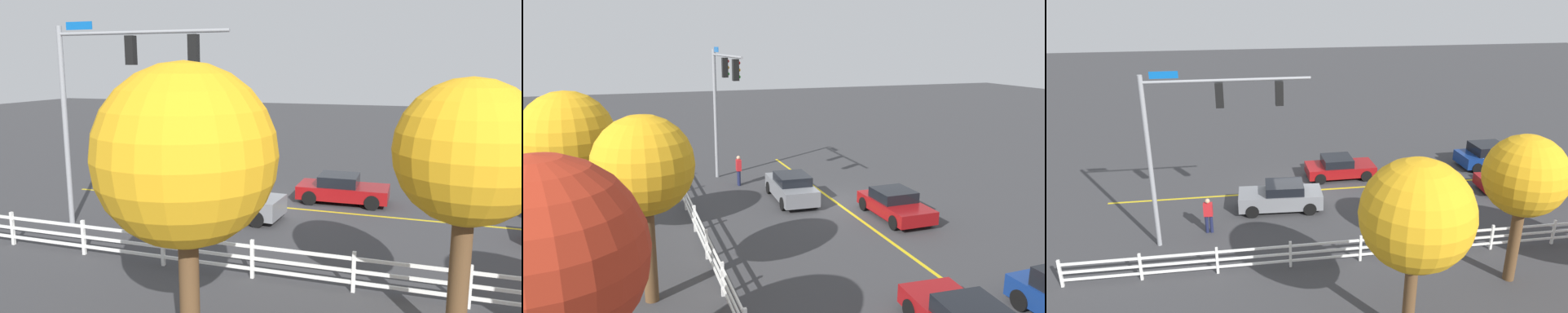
% 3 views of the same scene
% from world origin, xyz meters
% --- Properties ---
extents(ground_plane, '(120.00, 120.00, 0.00)m').
position_xyz_m(ground_plane, '(0.00, 0.00, 0.00)').
color(ground_plane, '#38383A').
extents(lane_center_stripe, '(28.00, 0.16, 0.01)m').
position_xyz_m(lane_center_stripe, '(-4.00, 0.00, 0.00)').
color(lane_center_stripe, gold).
rests_on(lane_center_stripe, ground_plane).
extents(signal_assembly, '(6.78, 0.38, 7.58)m').
position_xyz_m(signal_assembly, '(4.82, 4.69, 5.29)').
color(signal_assembly, gray).
rests_on(signal_assembly, ground_plane).
extents(car_0, '(4.23, 1.99, 1.41)m').
position_xyz_m(car_0, '(1.15, 2.02, 0.69)').
color(car_0, slate).
rests_on(car_0, ground_plane).
extents(car_1, '(3.99, 1.98, 1.26)m').
position_xyz_m(car_1, '(-2.67, -1.65, 0.61)').
color(car_1, maroon).
rests_on(car_1, ground_plane).
extents(car_2, '(4.57, 2.02, 1.27)m').
position_xyz_m(car_2, '(-12.05, 1.72, 0.61)').
color(car_2, maroon).
rests_on(car_2, ground_plane).
extents(car_3, '(3.96, 2.12, 1.47)m').
position_xyz_m(car_3, '(-12.24, -1.92, 0.71)').
color(car_3, navy).
rests_on(car_3, ground_plane).
extents(pedestrian, '(0.42, 0.29, 1.69)m').
position_xyz_m(pedestrian, '(4.66, 3.89, 0.93)').
color(pedestrian, '#191E3F').
rests_on(pedestrian, ground_plane).
extents(white_rail_fence, '(26.10, 0.10, 1.15)m').
position_xyz_m(white_rail_fence, '(-3.00, 7.28, 0.60)').
color(white_rail_fence, white).
rests_on(white_rail_fence, ground_plane).
extents(tree_0, '(3.46, 3.46, 6.12)m').
position_xyz_m(tree_0, '(-1.88, 11.86, 4.36)').
color(tree_0, brown).
rests_on(tree_0, ground_plane).
extents(tree_2, '(2.99, 2.99, 5.82)m').
position_xyz_m(tree_2, '(-6.90, 9.42, 4.27)').
color(tree_2, brown).
rests_on(tree_2, ground_plane).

